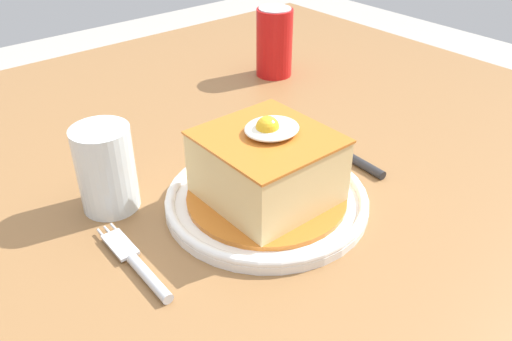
# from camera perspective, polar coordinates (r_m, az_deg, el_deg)

# --- Properties ---
(dining_table) EXTENTS (1.21, 1.06, 0.75)m
(dining_table) POSITION_cam_1_polar(r_m,az_deg,el_deg) (0.80, -2.53, -4.32)
(dining_table) COLOR olive
(dining_table) RESTS_ON ground_plane
(main_plate) EXTENTS (0.24, 0.24, 0.02)m
(main_plate) POSITION_cam_1_polar(r_m,az_deg,el_deg) (0.63, 1.17, -3.12)
(main_plate) COLOR white
(main_plate) RESTS_ON dining_table
(sandwich_meal) EXTENTS (0.19, 0.19, 0.11)m
(sandwich_meal) POSITION_cam_1_polar(r_m,az_deg,el_deg) (0.61, 1.22, 0.21)
(sandwich_meal) COLOR #C66B23
(sandwich_meal) RESTS_ON main_plate
(fork) EXTENTS (0.02, 0.14, 0.01)m
(fork) POSITION_cam_1_polar(r_m,az_deg,el_deg) (0.56, -12.62, -10.19)
(fork) COLOR silver
(fork) RESTS_ON dining_table
(knife) EXTENTS (0.02, 0.17, 0.01)m
(knife) POSITION_cam_1_polar(r_m,az_deg,el_deg) (0.73, 10.15, 1.51)
(knife) COLOR #262628
(knife) RESTS_ON dining_table
(soda_can) EXTENTS (0.07, 0.07, 0.12)m
(soda_can) POSITION_cam_1_polar(r_m,az_deg,el_deg) (0.98, 2.01, 13.81)
(soda_can) COLOR red
(soda_can) RESTS_ON dining_table
(drinking_glass) EXTENTS (0.07, 0.07, 0.10)m
(drinking_glass) POSITION_cam_1_polar(r_m,az_deg,el_deg) (0.63, -15.96, -0.37)
(drinking_glass) COLOR gold
(drinking_glass) RESTS_ON dining_table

